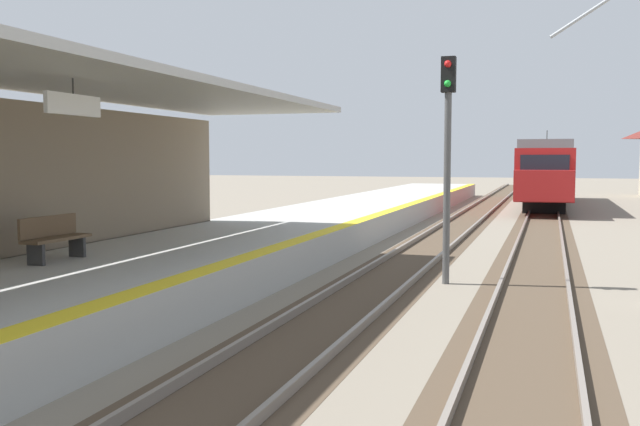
# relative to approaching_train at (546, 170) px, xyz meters

# --- Properties ---
(station_platform) EXTENTS (5.00, 80.00, 0.91)m
(station_platform) POSITION_rel_approaching_train_xyz_m (-7.80, -29.22, -1.73)
(station_platform) COLOR #A8A8A3
(station_platform) RESTS_ON ground
(track_pair_nearest_platform) EXTENTS (2.34, 120.00, 0.16)m
(track_pair_nearest_platform) POSITION_rel_approaching_train_xyz_m (-3.40, -25.22, -2.13)
(track_pair_nearest_platform) COLOR #4C3D2D
(track_pair_nearest_platform) RESTS_ON ground
(track_pair_middle) EXTENTS (2.34, 120.00, 0.16)m
(track_pair_middle) POSITION_rel_approaching_train_xyz_m (-0.00, -25.22, -2.13)
(track_pair_middle) COLOR #4C3D2D
(track_pair_middle) RESTS_ON ground
(approaching_train) EXTENTS (2.93, 19.60, 4.76)m
(approaching_train) POSITION_rel_approaching_train_xyz_m (0.00, 0.00, 0.00)
(approaching_train) COLOR maroon
(approaching_train) RESTS_ON ground
(rail_signal_post) EXTENTS (0.32, 0.34, 5.20)m
(rail_signal_post) POSITION_rel_approaching_train_xyz_m (-1.97, -28.67, 1.02)
(rail_signal_post) COLOR #4C4C4C
(rail_signal_post) RESTS_ON ground
(platform_bench) EXTENTS (0.45, 1.60, 0.88)m
(platform_bench) POSITION_rel_approaching_train_xyz_m (-8.91, -33.54, -0.80)
(platform_bench) COLOR brown
(platform_bench) RESTS_ON station_platform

